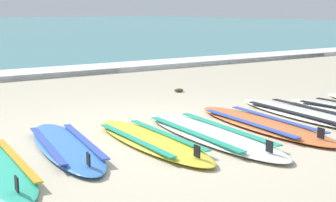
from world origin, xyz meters
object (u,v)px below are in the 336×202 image
Objects in this scene: surfboard_2 at (66,146)px; surfboard_3 at (151,140)px; surfboard_4 at (210,134)px; surfboard_5 at (262,124)px; surfboard_6 at (306,114)px.

surfboard_3 is (0.81, -0.29, -0.00)m from surfboard_2.
surfboard_3 is at bearing -19.49° from surfboard_2.
surfboard_2 is 0.85× the size of surfboard_4.
surfboard_2 and surfboard_4 have the same top height.
surfboard_4 is 0.80m from surfboard_5.
surfboard_3 and surfboard_5 have the same top height.
surfboard_5 and surfboard_6 have the same top height.
surfboard_2 is at bearing 170.42° from surfboard_5.
surfboard_4 and surfboard_6 have the same top height.
surfboard_5 is 0.86m from surfboard_6.
surfboard_2 is at bearing 174.74° from surfboard_6.
surfboard_2 is 0.99× the size of surfboard_3.
surfboard_6 is at bearing 3.96° from surfboard_4.
surfboard_2 and surfboard_3 have the same top height.
surfboard_2 is at bearing 164.79° from surfboard_4.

